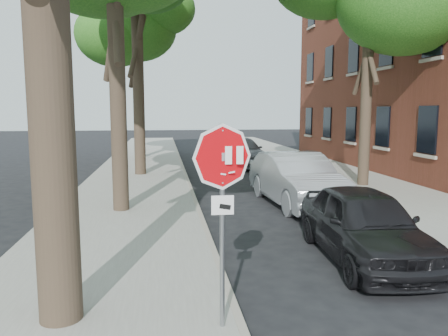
% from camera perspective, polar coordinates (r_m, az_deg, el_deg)
% --- Properties ---
extents(ground, '(120.00, 120.00, 0.00)m').
position_cam_1_polar(ground, '(6.17, 6.65, -20.35)').
color(ground, black).
rests_on(ground, ground).
extents(sidewalk_left, '(4.00, 55.00, 0.12)m').
position_cam_1_polar(sidewalk_left, '(17.53, -11.47, -1.88)').
color(sidewalk_left, gray).
rests_on(sidewalk_left, ground).
extents(sidewalk_right, '(4.00, 55.00, 0.12)m').
position_cam_1_polar(sidewalk_right, '(19.00, 15.05, -1.26)').
color(sidewalk_right, gray).
rests_on(sidewalk_right, ground).
extents(curb_left, '(0.12, 55.00, 0.13)m').
position_cam_1_polar(curb_left, '(17.52, -4.76, -1.74)').
color(curb_left, '#9E9384').
rests_on(curb_left, ground).
extents(curb_right, '(0.12, 55.00, 0.13)m').
position_cam_1_polar(curb_right, '(18.30, 9.13, -1.41)').
color(curb_right, '#9E9384').
rests_on(curb_right, ground).
extents(stop_sign, '(0.76, 0.34, 2.61)m').
position_cam_1_polar(stop_sign, '(5.37, -0.21, -2.45)').
color(stop_sign, gray).
rests_on(stop_sign, sidewalk_left).
extents(tree_far, '(5.29, 4.91, 9.33)m').
position_cam_1_polar(tree_far, '(26.76, -11.20, 16.71)').
color(tree_far, black).
rests_on(tree_far, sidewalk_left).
extents(car_a, '(1.90, 4.23, 1.41)m').
position_cam_1_polar(car_a, '(8.90, 17.83, -6.98)').
color(car_a, black).
rests_on(car_a, ground).
extents(car_b, '(2.02, 4.95, 1.60)m').
position_cam_1_polar(car_b, '(13.47, 9.43, -1.45)').
color(car_b, '#9DA0A5').
rests_on(car_b, ground).
extents(car_c, '(2.54, 5.20, 1.46)m').
position_cam_1_polar(car_c, '(22.78, 2.16, 2.11)').
color(car_c, '#55555B').
rests_on(car_c, ground).
extents(car_d, '(2.59, 5.41, 1.49)m').
position_cam_1_polar(car_d, '(28.18, 0.19, 3.18)').
color(car_d, black).
rests_on(car_d, ground).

